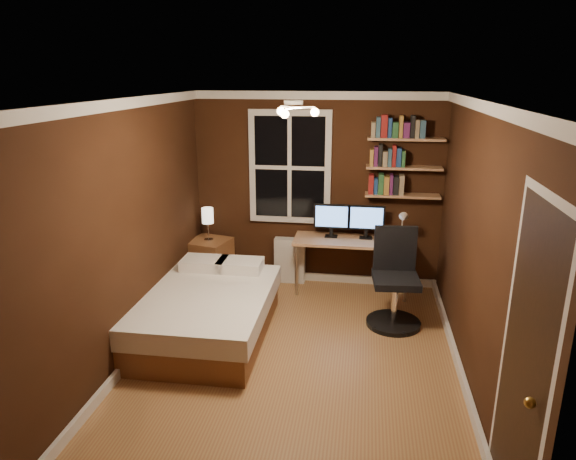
# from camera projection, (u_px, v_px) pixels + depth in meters

# --- Properties ---
(floor) EXTENTS (4.20, 4.20, 0.00)m
(floor) POSITION_uv_depth(u_px,v_px,m) (294.00, 361.00, 5.05)
(floor) COLOR brown
(floor) RESTS_ON ground
(wall_back) EXTENTS (3.20, 0.04, 2.50)m
(wall_back) POSITION_uv_depth(u_px,v_px,m) (317.00, 190.00, 6.67)
(wall_back) COLOR black
(wall_back) RESTS_ON ground
(wall_left) EXTENTS (0.04, 4.20, 2.50)m
(wall_left) POSITION_uv_depth(u_px,v_px,m) (129.00, 233.00, 4.91)
(wall_left) COLOR black
(wall_left) RESTS_ON ground
(wall_right) EXTENTS (0.04, 4.20, 2.50)m
(wall_right) POSITION_uv_depth(u_px,v_px,m) (477.00, 249.00, 4.45)
(wall_right) COLOR black
(wall_right) RESTS_ON ground
(ceiling) EXTENTS (3.20, 4.20, 0.02)m
(ceiling) POSITION_uv_depth(u_px,v_px,m) (295.00, 99.00, 4.31)
(ceiling) COLOR white
(ceiling) RESTS_ON wall_back
(window) EXTENTS (1.06, 0.06, 1.46)m
(window) POSITION_uv_depth(u_px,v_px,m) (290.00, 167.00, 6.59)
(window) COLOR silver
(window) RESTS_ON wall_back
(door) EXTENTS (0.03, 0.82, 2.05)m
(door) POSITION_uv_depth(u_px,v_px,m) (523.00, 369.00, 3.05)
(door) COLOR black
(door) RESTS_ON ground
(door_knob) EXTENTS (0.06, 0.06, 0.06)m
(door_knob) POSITION_uv_depth(u_px,v_px,m) (530.00, 403.00, 2.78)
(door_knob) COLOR gold
(door_knob) RESTS_ON door
(ceiling_fixture) EXTENTS (0.44, 0.44, 0.18)m
(ceiling_fixture) POSITION_uv_depth(u_px,v_px,m) (293.00, 112.00, 4.25)
(ceiling_fixture) COLOR beige
(ceiling_fixture) RESTS_ON ceiling
(bookshelf_lower) EXTENTS (0.92, 0.22, 0.03)m
(bookshelf_lower) POSITION_uv_depth(u_px,v_px,m) (402.00, 195.00, 6.40)
(bookshelf_lower) COLOR tan
(bookshelf_lower) RESTS_ON wall_back
(books_row_lower) EXTENTS (0.42, 0.16, 0.23)m
(books_row_lower) POSITION_uv_depth(u_px,v_px,m) (403.00, 185.00, 6.36)
(books_row_lower) COLOR maroon
(books_row_lower) RESTS_ON bookshelf_lower
(bookshelf_middle) EXTENTS (0.92, 0.22, 0.03)m
(bookshelf_middle) POSITION_uv_depth(u_px,v_px,m) (404.00, 168.00, 6.29)
(bookshelf_middle) COLOR tan
(bookshelf_middle) RESTS_ON wall_back
(books_row_middle) EXTENTS (0.48, 0.16, 0.23)m
(books_row_middle) POSITION_uv_depth(u_px,v_px,m) (405.00, 157.00, 6.26)
(books_row_middle) COLOR navy
(books_row_middle) RESTS_ON bookshelf_middle
(bookshelf_upper) EXTENTS (0.92, 0.22, 0.03)m
(bookshelf_upper) POSITION_uv_depth(u_px,v_px,m) (406.00, 139.00, 6.19)
(bookshelf_upper) COLOR tan
(bookshelf_upper) RESTS_ON wall_back
(books_row_upper) EXTENTS (0.60, 0.16, 0.23)m
(books_row_upper) POSITION_uv_depth(u_px,v_px,m) (407.00, 128.00, 6.15)
(books_row_upper) COLOR #265A30
(books_row_upper) RESTS_ON bookshelf_upper
(bed) EXTENTS (1.34, 1.85, 0.63)m
(bed) POSITION_uv_depth(u_px,v_px,m) (206.00, 312.00, 5.47)
(bed) COLOR brown
(bed) RESTS_ON ground
(nightstand) EXTENTS (0.59, 0.59, 0.61)m
(nightstand) POSITION_uv_depth(u_px,v_px,m) (210.00, 262.00, 6.81)
(nightstand) COLOR brown
(nightstand) RESTS_ON ground
(bedside_lamp) EXTENTS (0.15, 0.15, 0.43)m
(bedside_lamp) POSITION_uv_depth(u_px,v_px,m) (208.00, 224.00, 6.66)
(bedside_lamp) COLOR white
(bedside_lamp) RESTS_ON nightstand
(radiator) EXTENTS (0.41, 0.14, 0.61)m
(radiator) POSITION_uv_depth(u_px,v_px,m) (290.00, 260.00, 6.89)
(radiator) COLOR beige
(radiator) RESTS_ON ground
(desk) EXTENTS (1.47, 0.55, 0.70)m
(desk) POSITION_uv_depth(u_px,v_px,m) (352.00, 244.00, 6.50)
(desk) COLOR tan
(desk) RESTS_ON ground
(monitor_left) EXTENTS (0.45, 0.12, 0.43)m
(monitor_left) POSITION_uv_depth(u_px,v_px,m) (331.00, 221.00, 6.52)
(monitor_left) COLOR black
(monitor_left) RESTS_ON desk
(monitor_right) EXTENTS (0.45, 0.12, 0.43)m
(monitor_right) POSITION_uv_depth(u_px,v_px,m) (366.00, 222.00, 6.46)
(monitor_right) COLOR black
(monitor_right) RESTS_ON desk
(desk_lamp) EXTENTS (0.14, 0.32, 0.44)m
(desk_lamp) POSITION_uv_depth(u_px,v_px,m) (402.00, 226.00, 6.26)
(desk_lamp) COLOR silver
(desk_lamp) RESTS_ON desk
(office_chair) EXTENTS (0.60, 0.60, 1.09)m
(office_chair) POSITION_uv_depth(u_px,v_px,m) (395.00, 288.00, 5.70)
(office_chair) COLOR black
(office_chair) RESTS_ON ground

